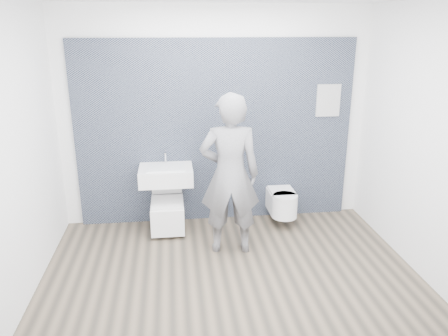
{
  "coord_description": "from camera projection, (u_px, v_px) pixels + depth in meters",
  "views": [
    {
      "loc": [
        -0.57,
        -4.07,
        2.54
      ],
      "look_at": [
        0.0,
        0.6,
        1.0
      ],
      "focal_mm": 35.0,
      "sensor_mm": 36.0,
      "label": 1
    }
  ],
  "objects": [
    {
      "name": "visitor",
      "position": [
        230.0,
        175.0,
        4.92
      ],
      "size": [
        0.71,
        0.5,
        1.87
      ],
      "primitive_type": "imported",
      "rotation": [
        0.0,
        0.0,
        3.07
      ],
      "color": "gray",
      "rests_on": "ground"
    },
    {
      "name": "ground",
      "position": [
        231.0,
        273.0,
        4.7
      ],
      "size": [
        4.0,
        4.0,
        0.0
      ],
      "primitive_type": "plane",
      "color": "brown",
      "rests_on": "ground"
    },
    {
      "name": "toilet_square",
      "position": [
        168.0,
        213.0,
        5.62
      ],
      "size": [
        0.41,
        0.6,
        0.77
      ],
      "color": "white",
      "rests_on": "ground"
    },
    {
      "name": "toilet_rounded",
      "position": [
        283.0,
        203.0,
        5.79
      ],
      "size": [
        0.34,
        0.57,
        0.31
      ],
      "color": "white",
      "rests_on": "ground"
    },
    {
      "name": "tile_wall",
      "position": [
        216.0,
        217.0,
        6.08
      ],
      "size": [
        3.6,
        0.06,
        2.4
      ],
      "primitive_type": "cube",
      "color": "black",
      "rests_on": "ground"
    },
    {
      "name": "room_shell",
      "position": [
        232.0,
        114.0,
        4.15
      ],
      "size": [
        4.0,
        4.0,
        4.0
      ],
      "color": "white",
      "rests_on": "ground"
    },
    {
      "name": "washbasin",
      "position": [
        166.0,
        175.0,
        5.51
      ],
      "size": [
        0.67,
        0.5,
        0.5
      ],
      "color": "white",
      "rests_on": "ground"
    },
    {
      "name": "info_placard",
      "position": [
        320.0,
        213.0,
        6.21
      ],
      "size": [
        0.32,
        0.03,
        0.42
      ],
      "primitive_type": "cube",
      "color": "silver",
      "rests_on": "ground"
    }
  ]
}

